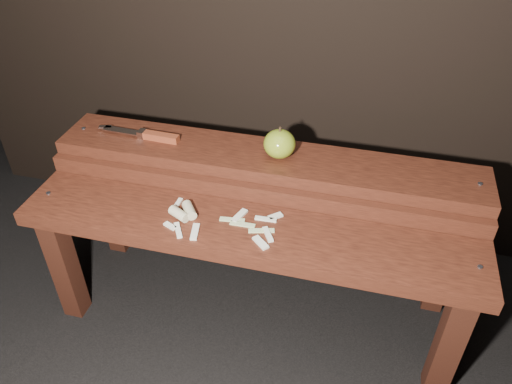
% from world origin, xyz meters
% --- Properties ---
extents(ground, '(60.00, 60.00, 0.00)m').
position_xyz_m(ground, '(0.00, 0.00, 0.00)').
color(ground, black).
extents(bench_front_tier, '(1.20, 0.20, 0.42)m').
position_xyz_m(bench_front_tier, '(0.00, -0.06, 0.35)').
color(bench_front_tier, black).
rests_on(bench_front_tier, ground).
extents(bench_rear_tier, '(1.20, 0.21, 0.50)m').
position_xyz_m(bench_rear_tier, '(0.00, 0.17, 0.41)').
color(bench_rear_tier, black).
rests_on(bench_rear_tier, ground).
extents(apple, '(0.09, 0.09, 0.09)m').
position_xyz_m(apple, '(0.04, 0.17, 0.54)').
color(apple, olive).
rests_on(apple, bench_rear_tier).
extents(knife, '(0.26, 0.04, 0.02)m').
position_xyz_m(knife, '(-0.34, 0.17, 0.51)').
color(knife, maroon).
rests_on(knife, bench_rear_tier).
extents(apple_scraps, '(0.29, 0.16, 0.03)m').
position_xyz_m(apple_scraps, '(-0.11, -0.05, 0.43)').
color(apple_scraps, beige).
rests_on(apple_scraps, bench_front_tier).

